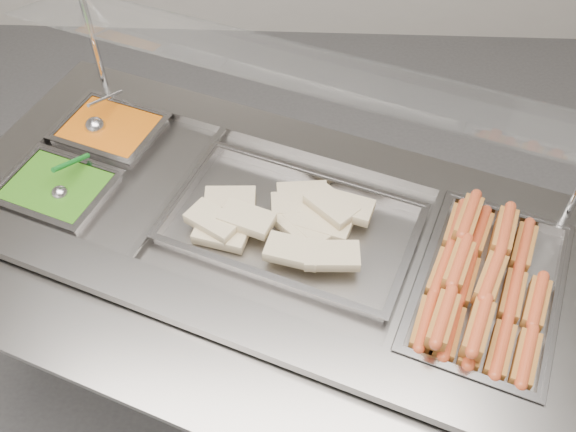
{
  "coord_description": "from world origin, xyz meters",
  "views": [
    {
      "loc": [
        0.2,
        -0.85,
        2.19
      ],
      "look_at": [
        0.15,
        0.28,
        0.88
      ],
      "focal_mm": 40.0,
      "sensor_mm": 36.0,
      "label": 1
    }
  ],
  "objects_px": {
    "sneeze_guard": "(303,69)",
    "ladle": "(96,125)",
    "serving_spoon": "(62,188)",
    "pan_wraps": "(291,228)",
    "steam_counter": "(275,302)",
    "pan_hotdogs": "(485,294)"
  },
  "relations": [
    {
      "from": "pan_hotdogs",
      "to": "steam_counter",
      "type": "bearing_deg",
      "value": 159.67
    },
    {
      "from": "steam_counter",
      "to": "pan_hotdogs",
      "type": "bearing_deg",
      "value": -20.33
    },
    {
      "from": "sneeze_guard",
      "to": "pan_hotdogs",
      "type": "distance_m",
      "value": 0.74
    },
    {
      "from": "pan_hotdogs",
      "to": "pan_wraps",
      "type": "xyz_separation_m",
      "value": [
        -0.51,
        0.19,
        0.01
      ]
    },
    {
      "from": "sneeze_guard",
      "to": "serving_spoon",
      "type": "height_order",
      "value": "sneeze_guard"
    },
    {
      "from": "ladle",
      "to": "pan_hotdogs",
      "type": "bearing_deg",
      "value": -26.02
    },
    {
      "from": "pan_hotdogs",
      "to": "pan_wraps",
      "type": "bearing_deg",
      "value": 159.67
    },
    {
      "from": "sneeze_guard",
      "to": "pan_hotdogs",
      "type": "xyz_separation_m",
      "value": [
        0.49,
        -0.4,
        -0.39
      ]
    },
    {
      "from": "ladle",
      "to": "serving_spoon",
      "type": "xyz_separation_m",
      "value": [
        -0.03,
        -0.27,
        0.0
      ]
    },
    {
      "from": "sneeze_guard",
      "to": "serving_spoon",
      "type": "xyz_separation_m",
      "value": [
        -0.67,
        -0.13,
        -0.34
      ]
    },
    {
      "from": "sneeze_guard",
      "to": "ladle",
      "type": "distance_m",
      "value": 0.74
    },
    {
      "from": "serving_spoon",
      "to": "sneeze_guard",
      "type": "bearing_deg",
      "value": 10.6
    },
    {
      "from": "ladle",
      "to": "serving_spoon",
      "type": "distance_m",
      "value": 0.28
    },
    {
      "from": "ladle",
      "to": "pan_wraps",
      "type": "bearing_deg",
      "value": -30.27
    },
    {
      "from": "pan_hotdogs",
      "to": "serving_spoon",
      "type": "bearing_deg",
      "value": 166.57
    },
    {
      "from": "steam_counter",
      "to": "pan_hotdogs",
      "type": "xyz_separation_m",
      "value": [
        0.56,
        -0.21,
        0.39
      ]
    },
    {
      "from": "sneeze_guard",
      "to": "pan_hotdogs",
      "type": "bearing_deg",
      "value": -39.61
    },
    {
      "from": "pan_hotdogs",
      "to": "pan_wraps",
      "type": "relative_size",
      "value": 0.82
    },
    {
      "from": "steam_counter",
      "to": "serving_spoon",
      "type": "relative_size",
      "value": 11.61
    },
    {
      "from": "pan_wraps",
      "to": "ladle",
      "type": "height_order",
      "value": "ladle"
    },
    {
      "from": "steam_counter",
      "to": "pan_hotdogs",
      "type": "distance_m",
      "value": 0.71
    },
    {
      "from": "pan_hotdogs",
      "to": "ladle",
      "type": "xyz_separation_m",
      "value": [
        -1.13,
        0.55,
        0.05
      ]
    }
  ]
}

